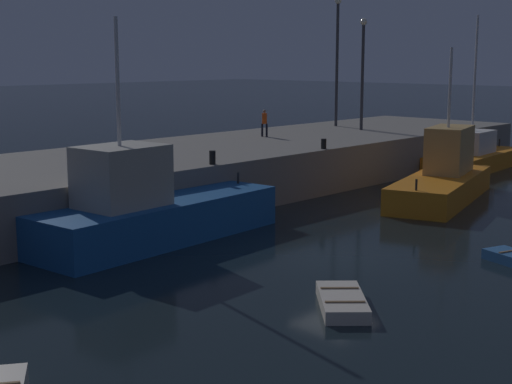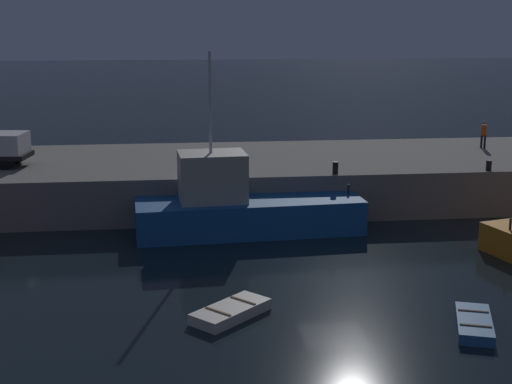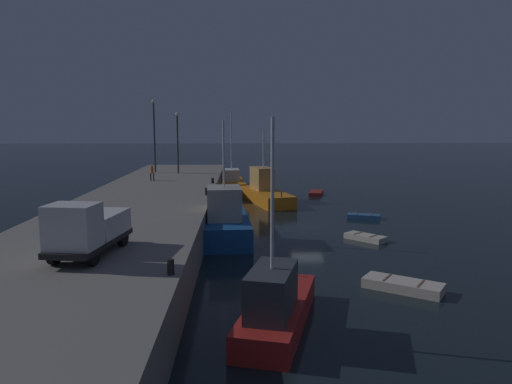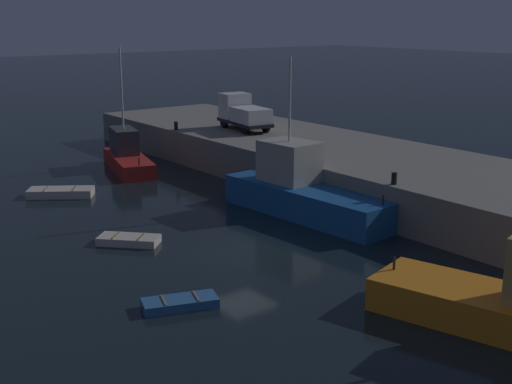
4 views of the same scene
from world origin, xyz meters
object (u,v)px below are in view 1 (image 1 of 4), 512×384
fishing_trawler_red (443,177)px  bollard_west (324,144)px  lamp_post_west (363,64)px  fishing_boat_blue (150,211)px  rowboat_white_mid (342,302)px  bollard_central (212,157)px  lamp_post_east (337,52)px  dockworker (264,121)px  fishing_boat_orange (474,157)px

fishing_trawler_red → bollard_west: (-2.85, 5.33, 1.50)m
fishing_trawler_red → lamp_post_west: (6.98, 9.92, 5.44)m
fishing_boat_blue → rowboat_white_mid: bearing=-97.3°
fishing_trawler_red → lamp_post_west: size_ratio=1.44×
rowboat_white_mid → bollard_central: 13.38m
fishing_boat_blue → bollard_west: fishing_boat_blue is taller
rowboat_white_mid → lamp_post_east: (24.91, 19.07, 7.15)m
bollard_central → lamp_post_east: bearing=21.5°
lamp_post_west → bollard_west: (-9.84, -4.59, -3.94)m
fishing_trawler_red → bollard_central: 12.09m
rowboat_white_mid → lamp_post_east: 32.17m
lamp_post_west → dockworker: 8.31m
rowboat_white_mid → lamp_post_east: size_ratio=0.34×
fishing_trawler_red → bollard_west: size_ratio=19.78×
fishing_trawler_red → fishing_boat_blue: bearing=166.1°
fishing_boat_orange → bollard_central: bearing=175.6°
dockworker → bollard_west: (-2.40, -6.32, -0.65)m
lamp_post_west → lamp_post_east: (1.10, 2.88, 0.78)m
fishing_boat_blue → dockworker: (15.08, 7.81, 2.06)m
bollard_central → lamp_post_west: bearing=14.4°
bollard_central → fishing_boat_blue: bearing=-162.3°
rowboat_white_mid → lamp_post_west: (23.81, 16.19, 6.37)m
bollard_west → lamp_post_east: bearing=34.3°
bollard_central → fishing_boat_orange: bearing=-4.4°
bollard_west → lamp_post_west: bearing=25.0°
lamp_post_west → fishing_trawler_red: bearing=-125.1°
dockworker → bollard_west: 6.79m
fishing_trawler_red → lamp_post_east: 16.37m
fishing_boat_orange → rowboat_white_mid: 29.20m
fishing_boat_blue → fishing_boat_orange: fishing_boat_orange is taller
fishing_boat_orange → dockworker: fishing_boat_orange is taller
fishing_boat_orange → rowboat_white_mid: size_ratio=3.27×
lamp_post_west → bollard_west: lamp_post_west is taller
rowboat_white_mid → bollard_west: (13.97, 11.60, 2.44)m
fishing_boat_blue → lamp_post_east: (23.62, 8.96, 6.13)m
fishing_trawler_red → fishing_boat_blue: fishing_boat_blue is taller
fishing_boat_blue → fishing_trawler_red: bearing=-13.9°
fishing_trawler_red → lamp_post_west: bearing=54.9°
fishing_boat_blue → rowboat_white_mid: 10.24m
fishing_boat_orange → bollard_central: size_ratio=15.80×
fishing_boat_orange → bollard_west: size_ratio=18.48×
dockworker → bollard_central: size_ratio=2.65×
rowboat_white_mid → dockworker: dockworker is taller
fishing_trawler_red → fishing_boat_orange: size_ratio=1.07×
dockworker → lamp_post_east: bearing=7.7°
fishing_boat_blue → lamp_post_west: lamp_post_west is taller
fishing_boat_orange → bollard_west: bearing=173.3°
dockworker → bollard_west: bearing=-110.8°
fishing_boat_blue → dockworker: bearing=27.4°
lamp_post_west → bollard_west: bearing=-155.0°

